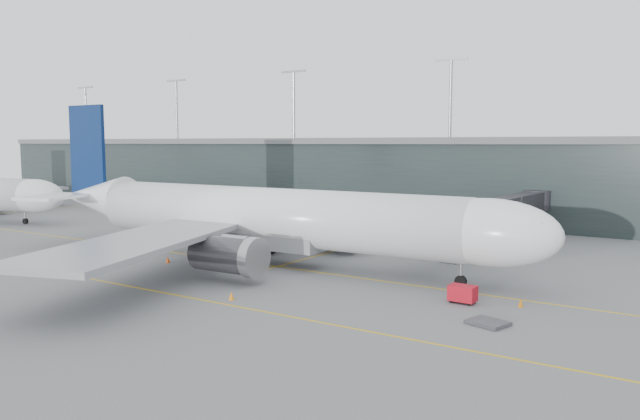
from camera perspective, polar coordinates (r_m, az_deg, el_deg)
The scene contains 17 objects.
ground at distance 78.57m, azimuth -5.08°, elevation -4.30°, with size 320.00×320.00×0.00m, color #57575C.
taxiline_a at distance 75.54m, azimuth -6.98°, elevation -4.74°, with size 160.00×0.25×0.02m, color gold.
taxiline_b at distance 64.47m, azimuth -16.29°, elevation -6.84°, with size 160.00×0.25×0.02m, color gold.
taxiline_lead_main at distance 92.38m, azimuth 5.13°, elevation -2.72°, with size 0.25×60.00×0.02m, color gold.
taxiline_lead_adj at distance 147.78m, azimuth -23.34°, elevation 0.13°, with size 0.25×60.00×0.02m, color gold.
terminal at distance 128.01m, azimuth 11.27°, elevation 3.08°, with size 240.00×36.00×29.00m.
main_aircraft at distance 74.04m, azimuth -5.04°, elevation -0.64°, with size 69.73×65.62×19.58m.
jet_bridge at distance 89.01m, azimuth 15.72°, elevation 0.03°, with size 6.29×44.62×6.79m.
gse_cart at distance 57.47m, azimuth 12.91°, elevation -7.43°, with size 2.39×1.56×1.60m.
baggage_dolly at distance 51.50m, azimuth 15.10°, elevation -9.91°, with size 2.91×2.33×0.29m, color #3A3A3F.
uld_a at distance 87.96m, azimuth -3.45°, elevation -2.52°, with size 2.54×2.33×1.87m.
uld_b at distance 89.48m, azimuth -0.90°, elevation -2.42°, with size 2.30×2.10×1.70m.
uld_c at distance 87.59m, azimuth -0.36°, elevation -2.61°, with size 1.88×1.52×1.68m.
cone_nose at distance 57.58m, azimuth 17.87°, elevation -8.07°, with size 0.48×0.48×0.76m, color #CA680B.
cone_wing_stbd at distance 57.75m, azimuth -8.11°, elevation -7.78°, with size 0.49×0.49×0.78m, color orange.
cone_wing_port at distance 83.50m, azimuth 3.78°, elevation -3.41°, with size 0.48×0.48×0.76m, color #E2570C.
cone_tail at distance 76.69m, azimuth -13.74°, elevation -4.42°, with size 0.49×0.49×0.78m, color #E5480C.
Camera 1 is at (48.17, -60.42, 14.25)m, focal length 35.00 mm.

